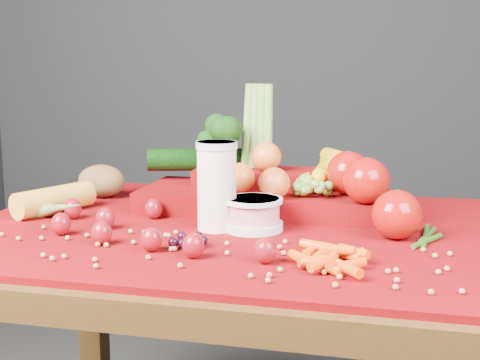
% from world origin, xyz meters
% --- Properties ---
extents(table, '(1.10, 0.80, 0.75)m').
position_xyz_m(table, '(0.00, 0.00, 0.66)').
color(table, '#311C0B').
rests_on(table, ground).
extents(red_cloth, '(1.05, 0.75, 0.01)m').
position_xyz_m(red_cloth, '(0.00, 0.00, 0.76)').
color(red_cloth, '#670305').
rests_on(red_cloth, table).
extents(milk_glass, '(0.08, 0.08, 0.17)m').
position_xyz_m(milk_glass, '(-0.03, -0.03, 0.85)').
color(milk_glass, white).
rests_on(milk_glass, red_cloth).
extents(yogurt_bowl, '(0.11, 0.11, 0.06)m').
position_xyz_m(yogurt_bowl, '(0.04, -0.02, 0.80)').
color(yogurt_bowl, silver).
rests_on(yogurt_bowl, red_cloth).
extents(strawberry_scatter, '(0.48, 0.28, 0.05)m').
position_xyz_m(strawberry_scatter, '(-0.16, -0.13, 0.79)').
color(strawberry_scatter, maroon).
rests_on(strawberry_scatter, red_cloth).
extents(dark_grape_cluster, '(0.06, 0.05, 0.03)m').
position_xyz_m(dark_grape_cluster, '(-0.04, -0.17, 0.78)').
color(dark_grape_cluster, black).
rests_on(dark_grape_cluster, red_cloth).
extents(soybean_scatter, '(0.84, 0.24, 0.01)m').
position_xyz_m(soybean_scatter, '(0.00, -0.20, 0.77)').
color(soybean_scatter, olive).
rests_on(soybean_scatter, red_cloth).
extents(corn_ear, '(0.24, 0.26, 0.06)m').
position_xyz_m(corn_ear, '(-0.39, -0.01, 0.78)').
color(corn_ear, gold).
rests_on(corn_ear, red_cloth).
extents(potato, '(0.11, 0.08, 0.08)m').
position_xyz_m(potato, '(-0.37, 0.19, 0.80)').
color(potato, brown).
rests_on(potato, red_cloth).
extents(baby_carrot_pile, '(0.17, 0.17, 0.03)m').
position_xyz_m(baby_carrot_pile, '(0.20, -0.21, 0.78)').
color(baby_carrot_pile, '#EB4408').
rests_on(baby_carrot_pile, red_cloth).
extents(green_bean_pile, '(0.14, 0.12, 0.01)m').
position_xyz_m(green_bean_pile, '(0.37, -0.01, 0.77)').
color(green_bean_pile, '#224F12').
rests_on(green_bean_pile, red_cloth).
extents(produce_mound, '(0.62, 0.37, 0.27)m').
position_xyz_m(produce_mound, '(0.05, 0.15, 0.82)').
color(produce_mound, '#670305').
rests_on(produce_mound, red_cloth).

